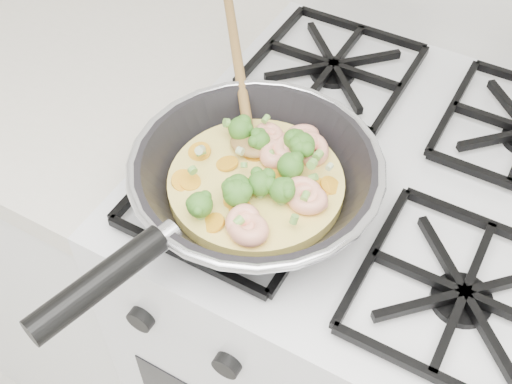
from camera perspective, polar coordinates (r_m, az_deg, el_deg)
The scene contains 3 objects.
stove at distance 1.23m, azimuth 8.38°, elevation -12.16°, with size 0.60×0.60×0.92m.
counter_left at distance 1.55m, azimuth -19.65°, elevation 1.13°, with size 1.00×0.60×0.90m.
skillet at distance 0.77m, azimuth -0.09°, elevation 1.33°, with size 0.37×0.59×0.10m.
Camera 1 is at (0.14, 1.10, 1.53)m, focal length 44.88 mm.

